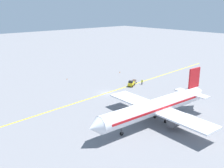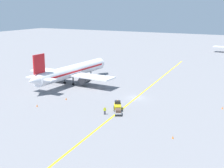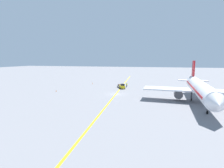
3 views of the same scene
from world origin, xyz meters
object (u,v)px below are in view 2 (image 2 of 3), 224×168
(ground_crew_worker, at_px, (105,110))
(traffic_cone_far_edge, at_px, (37,105))
(traffic_cone_by_wingtip, at_px, (173,137))
(traffic_cone_mid_apron, at_px, (66,99))
(baggage_tug_white, at_px, (118,106))
(traffic_cone_near_nose, at_px, (222,108))
(airplane_at_gate, at_px, (72,71))
(baggage_cart_trailing, at_px, (118,111))

(ground_crew_worker, xyz_separation_m, traffic_cone_far_edge, (-16.55, -2.52, -0.63))
(traffic_cone_by_wingtip, bearing_deg, traffic_cone_mid_apron, 161.04)
(traffic_cone_mid_apron, xyz_separation_m, traffic_cone_far_edge, (-2.72, -7.59, 0.00))
(baggage_tug_white, bearing_deg, traffic_cone_mid_apron, 176.48)
(traffic_cone_near_nose, xyz_separation_m, traffic_cone_far_edge, (-38.23, -18.21, 0.00))
(airplane_at_gate, xyz_separation_m, traffic_cone_by_wingtip, (38.91, -25.19, -3.43))
(traffic_cone_far_edge, bearing_deg, airplane_at_gate, 104.36)
(baggage_cart_trailing, height_order, ground_crew_worker, ground_crew_worker)
(traffic_cone_near_nose, distance_m, traffic_cone_mid_apron, 37.07)
(traffic_cone_mid_apron, xyz_separation_m, traffic_cone_by_wingtip, (30.48, -10.47, 0.00))
(traffic_cone_near_nose, bearing_deg, traffic_cone_by_wingtip, -103.41)
(airplane_at_gate, relative_size, traffic_cone_by_wingtip, 64.57)
(traffic_cone_far_edge, bearing_deg, traffic_cone_mid_apron, 70.28)
(ground_crew_worker, distance_m, traffic_cone_near_nose, 26.77)
(airplane_at_gate, height_order, traffic_cone_near_nose, airplane_at_gate)
(baggage_cart_trailing, bearing_deg, baggage_tug_white, 118.50)
(traffic_cone_near_nose, bearing_deg, ground_crew_worker, -144.11)
(ground_crew_worker, height_order, traffic_cone_by_wingtip, ground_crew_worker)
(airplane_at_gate, distance_m, traffic_cone_far_edge, 23.28)
(baggage_cart_trailing, bearing_deg, ground_crew_worker, -153.67)
(baggage_cart_trailing, relative_size, traffic_cone_far_edge, 5.37)
(traffic_cone_far_edge, bearing_deg, traffic_cone_by_wingtip, -4.96)
(traffic_cone_mid_apron, bearing_deg, ground_crew_worker, -20.14)
(traffic_cone_near_nose, xyz_separation_m, traffic_cone_by_wingtip, (-5.03, -21.09, 0.00))
(airplane_at_gate, xyz_separation_m, traffic_cone_mid_apron, (8.43, -14.72, -3.43))
(airplane_at_gate, relative_size, traffic_cone_near_nose, 64.57)
(baggage_tug_white, distance_m, traffic_cone_near_nose, 23.71)
(traffic_cone_by_wingtip, xyz_separation_m, traffic_cone_far_edge, (-33.20, 2.88, 0.00))
(traffic_cone_far_edge, bearing_deg, baggage_cart_trailing, 11.20)
(traffic_cone_mid_apron, height_order, traffic_cone_far_edge, same)
(baggage_cart_trailing, distance_m, traffic_cone_near_nose, 23.97)
(traffic_cone_far_edge, bearing_deg, baggage_tug_white, 20.86)
(baggage_tug_white, distance_m, traffic_cone_far_edge, 18.76)
(baggage_tug_white, xyz_separation_m, ground_crew_worker, (-0.98, -4.16, 0.01))
(airplane_at_gate, bearing_deg, traffic_cone_far_edge, -75.64)
(airplane_at_gate, height_order, baggage_tug_white, airplane_at_gate)
(baggage_cart_trailing, relative_size, traffic_cone_by_wingtip, 5.37)
(airplane_at_gate, distance_m, baggage_tug_white, 28.14)
(traffic_cone_by_wingtip, height_order, traffic_cone_far_edge, same)
(ground_crew_worker, bearing_deg, traffic_cone_near_nose, 35.89)
(traffic_cone_by_wingtip, bearing_deg, baggage_tug_white, 148.62)
(baggage_cart_trailing, bearing_deg, traffic_cone_near_nose, 37.01)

